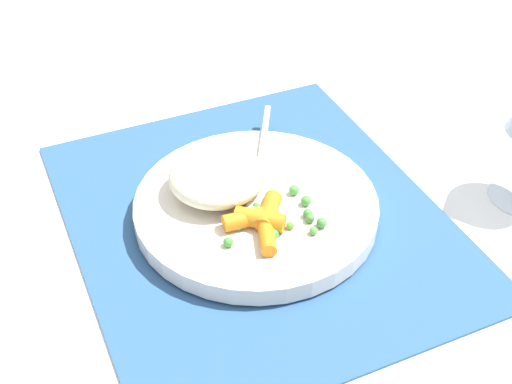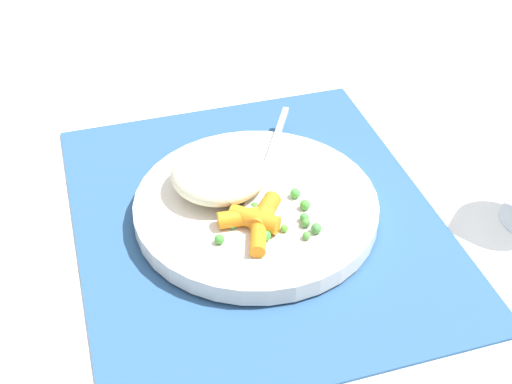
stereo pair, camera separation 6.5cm
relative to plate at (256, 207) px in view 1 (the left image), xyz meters
The scene contains 7 objects.
ground_plane 0.02m from the plate, ahead, with size 2.40×2.40×0.00m, color white.
placemat 0.01m from the plate, ahead, with size 0.40×0.34×0.01m, color #2D5684.
plate is the anchor object (origin of this frame).
rice_mound 0.05m from the plate, 133.15° to the right, with size 0.09×0.09×0.04m, color beige.
carrot_portion 0.04m from the plate, 16.91° to the right, with size 0.07×0.07×0.02m.
pea_scatter 0.04m from the plate, 19.15° to the left, with size 0.07×0.10×0.01m.
fork 0.04m from the plate, 151.19° to the left, with size 0.17×0.10×0.01m.
Camera 1 is at (0.46, -0.21, 0.45)m, focal length 48.82 mm.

